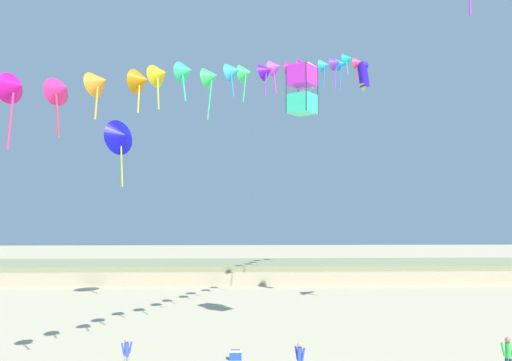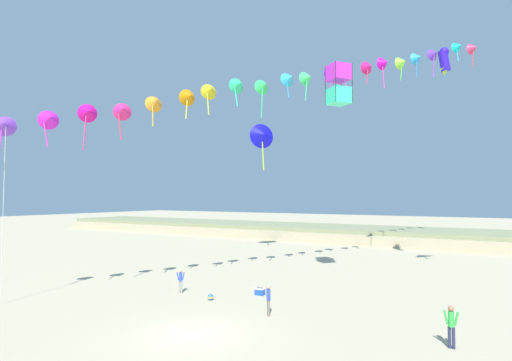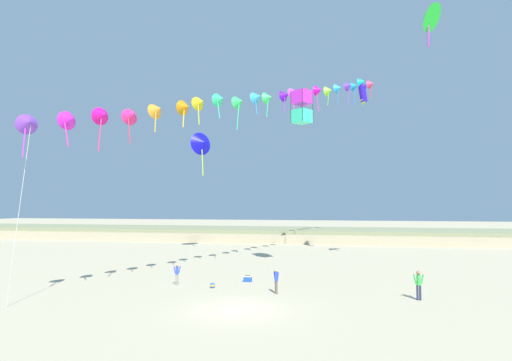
{
  "view_description": "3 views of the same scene",
  "coord_description": "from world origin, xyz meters",
  "px_view_note": "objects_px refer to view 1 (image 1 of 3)",
  "views": [
    {
      "loc": [
        -1.1,
        -17.82,
        6.45
      ],
      "look_at": [
        -0.09,
        8.25,
        8.34
      ],
      "focal_mm": 38.0,
      "sensor_mm": 36.0,
      "label": 1
    },
    {
      "loc": [
        11.5,
        -13.92,
        6.08
      ],
      "look_at": [
        -1.96,
        8.73,
        7.17
      ],
      "focal_mm": 28.0,
      "sensor_mm": 36.0,
      "label": 2
    },
    {
      "loc": [
        4.89,
        -21.01,
        5.62
      ],
      "look_at": [
        -0.54,
        8.18,
        7.39
      ],
      "focal_mm": 28.0,
      "sensor_mm": 36.0,
      "label": 3
    }
  ],
  "objects_px": {
    "large_kite_outer_drift": "(302,90)",
    "person_near_left": "(508,355)",
    "person_near_right": "(127,353)",
    "person_mid_center": "(300,359)",
    "large_kite_mid_trail": "(122,137)",
    "large_kite_high_solo": "(363,75)",
    "beach_cooler": "(235,355)"
  },
  "relations": [
    {
      "from": "large_kite_high_solo",
      "to": "large_kite_outer_drift",
      "type": "xyz_separation_m",
      "value": [
        -5.71,
        -9.17,
        -3.4
      ]
    },
    {
      "from": "large_kite_outer_drift",
      "to": "person_near_left",
      "type": "bearing_deg",
      "value": -47.25
    },
    {
      "from": "person_near_left",
      "to": "beach_cooler",
      "type": "distance_m",
      "value": 11.62
    },
    {
      "from": "person_mid_center",
      "to": "large_kite_high_solo",
      "type": "xyz_separation_m",
      "value": [
        6.85,
        17.0,
        16.21
      ]
    },
    {
      "from": "person_mid_center",
      "to": "person_near_left",
      "type": "bearing_deg",
      "value": -0.49
    },
    {
      "from": "large_kite_high_solo",
      "to": "large_kite_mid_trail",
      "type": "bearing_deg",
      "value": 173.59
    },
    {
      "from": "person_near_left",
      "to": "large_kite_mid_trail",
      "type": "xyz_separation_m",
      "value": [
        -19.63,
        19.1,
        11.75
      ]
    },
    {
      "from": "large_kite_mid_trail",
      "to": "beach_cooler",
      "type": "bearing_deg",
      "value": -60.91
    },
    {
      "from": "large_kite_high_solo",
      "to": "person_mid_center",
      "type": "bearing_deg",
      "value": -111.95
    },
    {
      "from": "beach_cooler",
      "to": "person_mid_center",
      "type": "bearing_deg",
      "value": -54.1
    },
    {
      "from": "large_kite_outer_drift",
      "to": "beach_cooler",
      "type": "bearing_deg",
      "value": -130.84
    },
    {
      "from": "person_mid_center",
      "to": "person_near_right",
      "type": "bearing_deg",
      "value": 168.88
    },
    {
      "from": "large_kite_high_solo",
      "to": "beach_cooler",
      "type": "bearing_deg",
      "value": -124.99
    },
    {
      "from": "large_kite_high_solo",
      "to": "large_kite_outer_drift",
      "type": "distance_m",
      "value": 11.32
    },
    {
      "from": "large_kite_outer_drift",
      "to": "person_mid_center",
      "type": "bearing_deg",
      "value": -98.28
    },
    {
      "from": "person_near_left",
      "to": "large_kite_outer_drift",
      "type": "height_order",
      "value": "large_kite_outer_drift"
    },
    {
      "from": "person_near_right",
      "to": "large_kite_outer_drift",
      "type": "relative_size",
      "value": 0.56
    },
    {
      "from": "person_near_left",
      "to": "person_near_right",
      "type": "distance_m",
      "value": 15.66
    },
    {
      "from": "large_kite_high_solo",
      "to": "large_kite_outer_drift",
      "type": "bearing_deg",
      "value": -121.92
    },
    {
      "from": "beach_cooler",
      "to": "person_near_left",
      "type": "bearing_deg",
      "value": -18.19
    },
    {
      "from": "large_kite_mid_trail",
      "to": "person_near_right",
      "type": "bearing_deg",
      "value": -77.09
    },
    {
      "from": "person_near_right",
      "to": "large_kite_outer_drift",
      "type": "xyz_separation_m",
      "value": [
        8.28,
        6.43,
        12.85
      ]
    },
    {
      "from": "large_kite_mid_trail",
      "to": "large_kite_outer_drift",
      "type": "xyz_separation_m",
      "value": [
        12.32,
        -11.19,
        0.98
      ]
    },
    {
      "from": "beach_cooler",
      "to": "large_kite_high_solo",
      "type": "bearing_deg",
      "value": 55.01
    },
    {
      "from": "person_mid_center",
      "to": "large_kite_mid_trail",
      "type": "height_order",
      "value": "large_kite_mid_trail"
    },
    {
      "from": "large_kite_outer_drift",
      "to": "beach_cooler",
      "type": "xyz_separation_m",
      "value": [
        -3.71,
        -4.29,
        -13.5
      ]
    },
    {
      "from": "person_near_left",
      "to": "large_kite_high_solo",
      "type": "distance_m",
      "value": 23.54
    },
    {
      "from": "person_near_left",
      "to": "large_kite_mid_trail",
      "type": "height_order",
      "value": "large_kite_mid_trail"
    },
    {
      "from": "person_near_left",
      "to": "person_mid_center",
      "type": "distance_m",
      "value": 8.45
    },
    {
      "from": "person_near_right",
      "to": "person_mid_center",
      "type": "bearing_deg",
      "value": -11.12
    },
    {
      "from": "person_near_right",
      "to": "large_kite_mid_trail",
      "type": "distance_m",
      "value": 21.63
    },
    {
      "from": "large_kite_high_solo",
      "to": "beach_cooler",
      "type": "relative_size",
      "value": 4.0
    }
  ]
}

